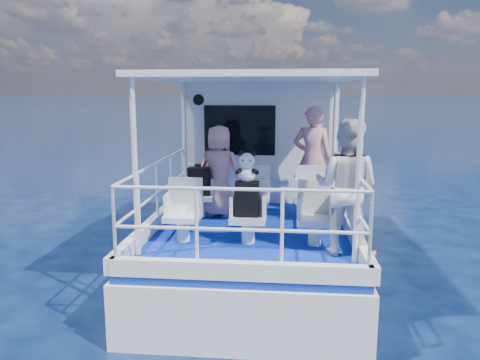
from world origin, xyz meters
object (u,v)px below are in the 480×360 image
object	(u,v)px
passenger_stbd_aft	(346,188)
backpack_center	(247,199)
panda	(247,167)
passenger_port_fwd	(219,171)

from	to	relation	value
passenger_stbd_aft	backpack_center	size ratio (longest dim) A/B	3.62
backpack_center	panda	world-z (taller)	panda
passenger_port_fwd	panda	distance (m)	1.53
passenger_port_fwd	passenger_stbd_aft	distance (m)	2.50
passenger_port_fwd	backpack_center	bearing A→B (deg)	124.01
passenger_port_fwd	passenger_stbd_aft	world-z (taller)	passenger_stbd_aft
passenger_port_fwd	backpack_center	xyz separation A→B (m)	(0.58, -1.40, -0.14)
passenger_port_fwd	passenger_stbd_aft	xyz separation A→B (m)	(1.84, -1.69, 0.10)
passenger_port_fwd	panda	bearing A→B (deg)	124.13
passenger_stbd_aft	panda	size ratio (longest dim) A/B	4.22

